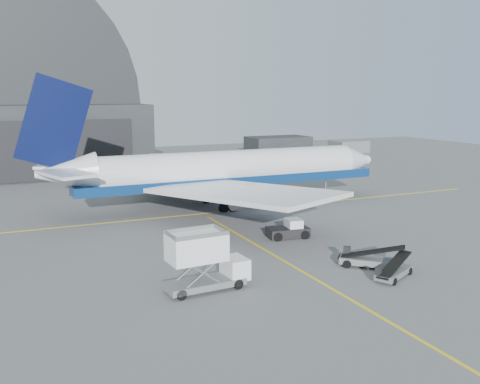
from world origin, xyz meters
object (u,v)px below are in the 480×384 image
catering_truck (204,262)px  belt_loader_b (370,260)px  pushback_tug (289,230)px  belt_loader_a (394,272)px  airliner (218,171)px

catering_truck → belt_loader_b: bearing=-6.8°
pushback_tug → belt_loader_a: pushback_tug is taller
pushback_tug → belt_loader_b: bearing=-73.6°
pushback_tug → catering_truck: bearing=-133.1°
airliner → belt_loader_a: airliner is taller
catering_truck → belt_loader_b: 14.14m
airliner → belt_loader_a: size_ratio=10.63×
catering_truck → pushback_tug: (12.56, 9.97, -1.42)m
airliner → belt_loader_b: 26.99m
airliner → catering_truck: size_ratio=7.38×
belt_loader_b → pushback_tug: bearing=140.4°
airliner → belt_loader_b: (2.46, -26.60, -3.89)m
catering_truck → belt_loader_a: size_ratio=1.44×
pushback_tug → belt_loader_b: (1.49, -10.66, -0.08)m
catering_truck → belt_loader_a: (14.04, -3.56, -1.60)m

